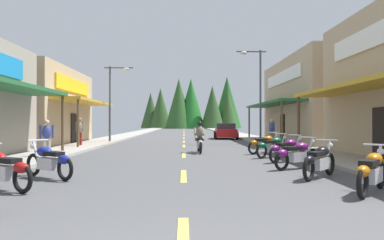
{
  "coord_description": "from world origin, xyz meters",
  "views": [
    {
      "loc": [
        0.01,
        -2.62,
        1.53
      ],
      "look_at": [
        0.8,
        33.54,
        1.72
      ],
      "focal_mm": 34.24,
      "sensor_mm": 36.0,
      "label": 1
    }
  ],
  "objects_px": {
    "pedestrian_browsing": "(80,130)",
    "pedestrian_strolling": "(272,130)",
    "motorcycle_parked_left_1": "(2,169)",
    "motorcycle_parked_left_2": "(49,160)",
    "streetlamp_left": "(115,92)",
    "streetlamp_right": "(256,83)",
    "motorcycle_parked_right_3": "(287,149)",
    "pedestrian_by_shop": "(47,136)",
    "motorcycle_parked_right_1": "(319,160)",
    "motorcycle_parked_right_2": "(297,154)",
    "motorcycle_parked_right_4": "(273,146)",
    "motorcycle_parked_right_0": "(372,171)",
    "parked_car_curbside": "(226,131)",
    "motorcycle_parked_right_5": "(265,144)",
    "rider_cruising_lead": "(200,140)"
  },
  "relations": [
    {
      "from": "motorcycle_parked_left_1",
      "to": "motorcycle_parked_left_2",
      "type": "distance_m",
      "value": 1.77
    },
    {
      "from": "motorcycle_parked_right_4",
      "to": "motorcycle_parked_right_5",
      "type": "distance_m",
      "value": 1.84
    },
    {
      "from": "streetlamp_left",
      "to": "motorcycle_parked_left_1",
      "type": "xyz_separation_m",
      "value": [
        1.0,
        -18.44,
        -3.2
      ]
    },
    {
      "from": "motorcycle_parked_right_0",
      "to": "parked_car_curbside",
      "type": "relative_size",
      "value": 0.39
    },
    {
      "from": "pedestrian_by_shop",
      "to": "pedestrian_browsing",
      "type": "relative_size",
      "value": 0.91
    },
    {
      "from": "motorcycle_parked_left_2",
      "to": "parked_car_curbside",
      "type": "height_order",
      "value": "parked_car_curbside"
    },
    {
      "from": "pedestrian_browsing",
      "to": "motorcycle_parked_right_3",
      "type": "bearing_deg",
      "value": 176.0
    },
    {
      "from": "motorcycle_parked_right_2",
      "to": "pedestrian_strolling",
      "type": "distance_m",
      "value": 12.11
    },
    {
      "from": "pedestrian_by_shop",
      "to": "pedestrian_strolling",
      "type": "distance_m",
      "value": 14.21
    },
    {
      "from": "streetlamp_right",
      "to": "pedestrian_strolling",
      "type": "height_order",
      "value": "streetlamp_right"
    },
    {
      "from": "streetlamp_right",
      "to": "pedestrian_browsing",
      "type": "height_order",
      "value": "streetlamp_right"
    },
    {
      "from": "motorcycle_parked_right_3",
      "to": "pedestrian_browsing",
      "type": "distance_m",
      "value": 13.37
    },
    {
      "from": "pedestrian_by_shop",
      "to": "pedestrian_strolling",
      "type": "height_order",
      "value": "pedestrian_strolling"
    },
    {
      "from": "motorcycle_parked_right_3",
      "to": "pedestrian_strolling",
      "type": "height_order",
      "value": "pedestrian_strolling"
    },
    {
      "from": "motorcycle_parked_right_0",
      "to": "pedestrian_by_shop",
      "type": "relative_size",
      "value": 1.04
    },
    {
      "from": "streetlamp_left",
      "to": "motorcycle_parked_left_2",
      "type": "height_order",
      "value": "streetlamp_left"
    },
    {
      "from": "motorcycle_parked_right_4",
      "to": "motorcycle_parked_right_3",
      "type": "bearing_deg",
      "value": -122.45
    },
    {
      "from": "motorcycle_parked_right_1",
      "to": "motorcycle_parked_left_2",
      "type": "height_order",
      "value": "same"
    },
    {
      "from": "streetlamp_right",
      "to": "motorcycle_parked_right_3",
      "type": "distance_m",
      "value": 12.39
    },
    {
      "from": "motorcycle_parked_right_0",
      "to": "pedestrian_by_shop",
      "type": "height_order",
      "value": "pedestrian_by_shop"
    },
    {
      "from": "streetlamp_right",
      "to": "motorcycle_parked_right_4",
      "type": "xyz_separation_m",
      "value": [
        -1.26,
        -10.01,
        -3.77
      ]
    },
    {
      "from": "pedestrian_browsing",
      "to": "pedestrian_strolling",
      "type": "height_order",
      "value": "pedestrian_browsing"
    },
    {
      "from": "streetlamp_right",
      "to": "motorcycle_parked_left_2",
      "type": "height_order",
      "value": "streetlamp_right"
    },
    {
      "from": "streetlamp_right",
      "to": "motorcycle_parked_right_5",
      "type": "distance_m",
      "value": 9.08
    },
    {
      "from": "motorcycle_parked_right_2",
      "to": "pedestrian_by_shop",
      "type": "relative_size",
      "value": 1.14
    },
    {
      "from": "pedestrian_by_shop",
      "to": "motorcycle_parked_right_3",
      "type": "bearing_deg",
      "value": 56.93
    },
    {
      "from": "motorcycle_parked_left_2",
      "to": "pedestrian_strolling",
      "type": "bearing_deg",
      "value": -86.94
    },
    {
      "from": "motorcycle_parked_right_0",
      "to": "motorcycle_parked_right_1",
      "type": "distance_m",
      "value": 2.17
    },
    {
      "from": "motorcycle_parked_right_3",
      "to": "motorcycle_parked_left_2",
      "type": "xyz_separation_m",
      "value": [
        -7.6,
        -3.86,
        0.0
      ]
    },
    {
      "from": "streetlamp_left",
      "to": "motorcycle_parked_right_1",
      "type": "xyz_separation_m",
      "value": [
        8.75,
        -16.86,
        -3.2
      ]
    },
    {
      "from": "motorcycle_parked_right_4",
      "to": "pedestrian_strolling",
      "type": "bearing_deg",
      "value": 40.49
    },
    {
      "from": "motorcycle_parked_right_3",
      "to": "motorcycle_parked_left_2",
      "type": "distance_m",
      "value": 8.52
    },
    {
      "from": "pedestrian_by_shop",
      "to": "streetlamp_right",
      "type": "bearing_deg",
      "value": 109.11
    },
    {
      "from": "motorcycle_parked_left_2",
      "to": "motorcycle_parked_right_3",
      "type": "bearing_deg",
      "value": -115.57
    },
    {
      "from": "streetlamp_left",
      "to": "motorcycle_parked_left_2",
      "type": "bearing_deg",
      "value": -85.21
    },
    {
      "from": "motorcycle_parked_right_1",
      "to": "motorcycle_parked_right_5",
      "type": "height_order",
      "value": "same"
    },
    {
      "from": "motorcycle_parked_right_4",
      "to": "motorcycle_parked_right_5",
      "type": "relative_size",
      "value": 0.94
    },
    {
      "from": "parked_car_curbside",
      "to": "pedestrian_strolling",
      "type": "bearing_deg",
      "value": -165.23
    },
    {
      "from": "streetlamp_left",
      "to": "rider_cruising_lead",
      "type": "distance_m",
      "value": 10.84
    },
    {
      "from": "motorcycle_parked_right_1",
      "to": "motorcycle_parked_right_3",
      "type": "bearing_deg",
      "value": 37.92
    },
    {
      "from": "pedestrian_browsing",
      "to": "parked_car_curbside",
      "type": "height_order",
      "value": "pedestrian_browsing"
    },
    {
      "from": "streetlamp_right",
      "to": "motorcycle_parked_right_0",
      "type": "xyz_separation_m",
      "value": [
        -1.07,
        -17.89,
        -3.77
      ]
    },
    {
      "from": "pedestrian_strolling",
      "to": "motorcycle_parked_right_5",
      "type": "bearing_deg",
      "value": -127.77
    },
    {
      "from": "motorcycle_parked_left_1",
      "to": "parked_car_curbside",
      "type": "height_order",
      "value": "parked_car_curbside"
    },
    {
      "from": "streetlamp_right",
      "to": "motorcycle_parked_right_3",
      "type": "xyz_separation_m",
      "value": [
        -1.15,
        -11.75,
        -3.77
      ]
    },
    {
      "from": "motorcycle_parked_left_1",
      "to": "streetlamp_right",
      "type": "bearing_deg",
      "value": -85.83
    },
    {
      "from": "motorcycle_parked_left_1",
      "to": "parked_car_curbside",
      "type": "relative_size",
      "value": 0.43
    },
    {
      "from": "motorcycle_parked_right_5",
      "to": "motorcycle_parked_right_4",
      "type": "bearing_deg",
      "value": -122.38
    },
    {
      "from": "streetlamp_right",
      "to": "pedestrian_strolling",
      "type": "xyz_separation_m",
      "value": [
        0.66,
        -1.89,
        -3.24
      ]
    },
    {
      "from": "motorcycle_parked_left_1",
      "to": "streetlamp_left",
      "type": "bearing_deg",
      "value": -54.91
    }
  ]
}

